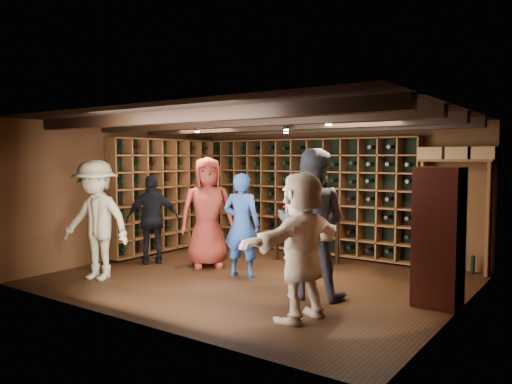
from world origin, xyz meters
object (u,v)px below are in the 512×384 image
Objects in this scene: man_blue_shirt at (242,225)px; guest_beige at (302,246)px; tasting_table at (306,221)px; guest_woman_black at (153,219)px; guest_khaki at (96,220)px; man_grey_suit at (311,223)px; guest_red_floral at (208,212)px; display_cabinet at (438,239)px.

man_blue_shirt is 0.95× the size of guest_beige.
guest_beige is 3.26m from tasting_table.
guest_khaki is at bearing 44.76° from guest_woman_black.
man_blue_shirt is 1.54m from man_grey_suit.
man_blue_shirt is 0.95m from guest_red_floral.
guest_red_floral is 1.87m from guest_khaki.
man_grey_suit is 2.47m from guest_red_floral.
display_cabinet is 4.88m from guest_woman_black.
guest_red_floral reaches higher than guest_khaki.
guest_red_floral is at bearing -30.92° from man_blue_shirt.
guest_woman_black is 2.76m from tasting_table.
display_cabinet is 1.10× the size of guest_woman_black.
guest_beige is (2.76, -1.53, -0.08)m from guest_red_floral.
man_grey_suit is (1.47, -0.39, 0.18)m from man_blue_shirt.
man_grey_suit is at bearing -51.57° from tasting_table.
guest_beige is (3.73, -1.15, 0.08)m from guest_woman_black.
man_grey_suit is 3.37m from guest_woman_black.
man_grey_suit is 1.06× the size of guest_red_floral.
tasting_table is (1.20, 1.33, -0.21)m from guest_red_floral.
display_cabinet is at bearing -19.54° from tasting_table.
guest_beige is (-1.14, -1.50, 0.02)m from display_cabinet.
guest_woman_black is at bearing -134.62° from tasting_table.
guest_khaki reaches higher than man_blue_shirt.
guest_khaki is 1.06× the size of guest_beige.
man_blue_shirt is at bearing 133.35° from guest_woman_black.
guest_beige is at bearing -77.61° from guest_red_floral.
guest_woman_black is at bearing -96.01° from guest_beige.
guest_khaki is 3.60m from guest_beige.
man_grey_suit is 1.09× the size of guest_khaki.
man_blue_shirt is 1.59m from tasting_table.
tasting_table is (-1.56, 2.86, -0.13)m from guest_beige.
tasting_table is (0.29, 1.56, -0.08)m from man_blue_shirt.
tasting_table is at bearing -0.86° from guest_red_floral.
display_cabinet is 3.00m from man_blue_shirt.
tasting_table is (2.17, 1.70, -0.05)m from guest_woman_black.
tasting_table is (2.03, 3.01, -0.18)m from guest_khaki.
man_blue_shirt reaches higher than guest_woman_black.
man_blue_shirt is 2.27m from guest_khaki.
guest_khaki is (-0.83, -1.68, -0.02)m from guest_red_floral.
guest_red_floral is at bearing -107.75° from guest_beige.
guest_khaki is (0.13, -1.30, 0.13)m from guest_woman_black.
guest_khaki is at bearing -165.02° from guest_red_floral.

